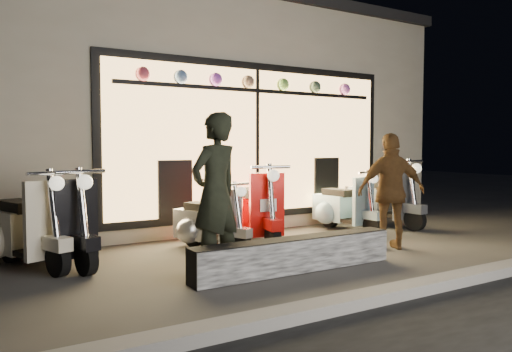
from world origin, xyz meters
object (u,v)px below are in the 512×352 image
at_px(graffiti_barrier, 295,255).
at_px(woman, 391,191).
at_px(scooter_silver, 205,223).
at_px(scooter_red, 253,211).
at_px(man, 215,194).

relative_size(graffiti_barrier, woman, 1.60).
bearing_deg(scooter_silver, graffiti_barrier, -98.53).
distance_m(scooter_silver, scooter_red, 0.92).
xyz_separation_m(graffiti_barrier, man, (-0.84, 0.40, 0.73)).
bearing_deg(graffiti_barrier, scooter_red, 73.93).
bearing_deg(man, graffiti_barrier, 135.50).
bearing_deg(scooter_red, graffiti_barrier, -95.12).
distance_m(scooter_silver, woman, 2.69).
height_order(man, woman, man).
bearing_deg(woman, scooter_silver, -6.26).
relative_size(graffiti_barrier, scooter_red, 1.64).
relative_size(graffiti_barrier, man, 1.43).
height_order(scooter_silver, scooter_red, scooter_red).
bearing_deg(man, scooter_red, -151.70).
xyz_separation_m(graffiti_barrier, woman, (1.92, 0.35, 0.63)).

